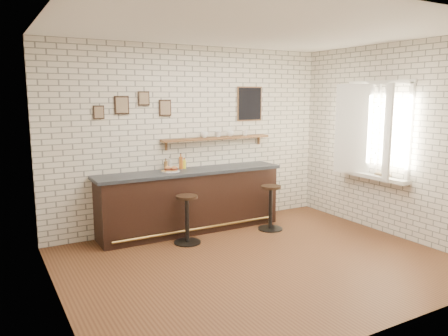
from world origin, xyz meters
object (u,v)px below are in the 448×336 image
(bitters_bottle_brown, at_px, (166,165))
(book_upper, at_px, (379,174))
(sandwich_plate, at_px, (171,171))
(shelf_cup_c, at_px, (230,134))
(bar_stool_left, at_px, (187,218))
(bitters_bottle_amber, at_px, (181,163))
(shelf_cup_a, at_px, (204,135))
(shelf_cup_b, at_px, (218,134))
(condiment_bottle_yellow, at_px, (184,164))
(bar_stool_right, at_px, (271,206))
(ciabatta_sandwich, at_px, (171,169))
(bar_counter, at_px, (191,201))
(bitters_bottle_white, at_px, (170,165))
(shelf_cup_d, at_px, (245,133))
(book_lower, at_px, (379,175))

(bitters_bottle_brown, relative_size, book_upper, 0.94)
(sandwich_plate, height_order, shelf_cup_c, shelf_cup_c)
(bar_stool_left, height_order, shelf_cup_c, shelf_cup_c)
(bitters_bottle_amber, distance_m, bar_stool_left, 1.04)
(shelf_cup_a, bearing_deg, shelf_cup_c, -18.74)
(shelf_cup_b, bearing_deg, bitters_bottle_amber, 118.01)
(sandwich_plate, xyz_separation_m, shelf_cup_b, (0.96, 0.18, 0.53))
(condiment_bottle_yellow, distance_m, bar_stool_right, 1.58)
(ciabatta_sandwich, height_order, bitters_bottle_brown, bitters_bottle_brown)
(bar_counter, height_order, shelf_cup_c, shelf_cup_c)
(sandwich_plate, height_order, book_upper, sandwich_plate)
(bitters_bottle_white, height_order, condiment_bottle_yellow, bitters_bottle_white)
(shelf_cup_d, bearing_deg, ciabatta_sandwich, -165.32)
(bar_stool_right, bearing_deg, shelf_cup_c, 111.88)
(ciabatta_sandwich, relative_size, bar_stool_left, 0.30)
(bar_stool_left, distance_m, bar_stool_right, 1.48)
(sandwich_plate, distance_m, shelf_cup_a, 0.89)
(book_lower, bearing_deg, bitters_bottle_white, 158.20)
(bar_counter, relative_size, bar_stool_right, 4.20)
(bar_stool_right, bearing_deg, condiment_bottle_yellow, 147.25)
(shelf_cup_a, bearing_deg, shelf_cup_b, -18.74)
(shelf_cup_a, bearing_deg, bitters_bottle_brown, 162.60)
(bar_counter, height_order, bitters_bottle_white, bitters_bottle_white)
(bitters_bottle_brown, height_order, book_lower, bitters_bottle_brown)
(bitters_bottle_brown, bearing_deg, bar_counter, -28.10)
(condiment_bottle_yellow, relative_size, shelf_cup_c, 1.45)
(shelf_cup_c, bearing_deg, shelf_cup_b, 81.60)
(ciabatta_sandwich, xyz_separation_m, bitters_bottle_amber, (0.24, 0.16, 0.06))
(bitters_bottle_white, distance_m, bitters_bottle_amber, 0.20)
(sandwich_plate, height_order, bitters_bottle_white, bitters_bottle_white)
(shelf_cup_c, bearing_deg, book_upper, -143.92)
(bar_stool_right, relative_size, book_lower, 3.04)
(sandwich_plate, bearing_deg, ciabatta_sandwich, 0.00)
(shelf_cup_d, relative_size, book_lower, 0.40)
(bar_counter, relative_size, book_upper, 15.32)
(bar_stool_right, distance_m, shelf_cup_c, 1.43)
(bitters_bottle_brown, relative_size, shelf_cup_d, 1.93)
(bar_counter, relative_size, shelf_cup_c, 25.48)
(bar_stool_right, bearing_deg, book_upper, -34.51)
(shelf_cup_a, distance_m, shelf_cup_b, 0.27)
(bar_stool_left, relative_size, book_lower, 3.01)
(sandwich_plate, height_order, book_lower, sandwich_plate)
(book_lower, bearing_deg, condiment_bottle_yellow, 155.76)
(bitters_bottle_white, distance_m, condiment_bottle_yellow, 0.26)
(shelf_cup_b, bearing_deg, shelf_cup_c, -63.33)
(shelf_cup_a, xyz_separation_m, book_upper, (2.22, -1.75, -0.59))
(bitters_bottle_white, bearing_deg, bitters_bottle_amber, 0.00)
(bar_stool_left, xyz_separation_m, bar_stool_right, (1.48, -0.06, 0.00))
(sandwich_plate, distance_m, book_lower, 3.32)
(ciabatta_sandwich, bearing_deg, shelf_cup_c, 8.46)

